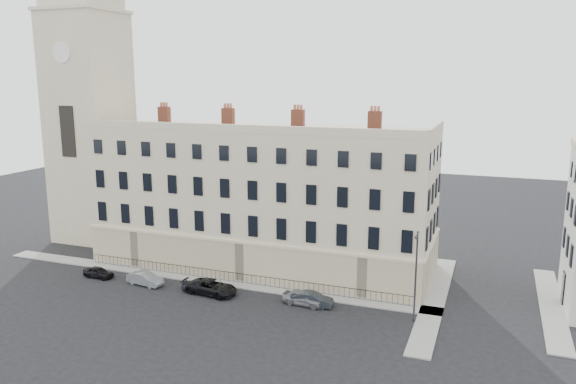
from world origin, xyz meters
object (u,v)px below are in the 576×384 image
(streetlamp, at_px, (416,273))
(car_c, at_px, (201,287))
(car_f, at_px, (312,299))
(car_d, at_px, (212,287))
(car_e, at_px, (304,298))
(car_b, at_px, (145,279))
(car_a, at_px, (99,272))

(streetlamp, bearing_deg, car_c, -175.84)
(car_c, bearing_deg, car_f, -85.97)
(car_c, bearing_deg, car_d, -88.34)
(car_e, xyz_separation_m, car_f, (0.82, 0.05, -0.04))
(car_c, bearing_deg, streetlamp, -88.36)
(car_d, xyz_separation_m, car_e, (8.98, 0.65, -0.02))
(car_c, xyz_separation_m, car_d, (1.14, 0.03, 0.12))
(car_c, distance_m, car_d, 1.14)
(car_b, bearing_deg, car_e, -79.26)
(car_b, distance_m, car_f, 17.19)
(car_c, distance_m, car_f, 10.96)
(car_c, distance_m, car_e, 10.14)
(car_a, bearing_deg, car_d, -86.76)
(car_b, distance_m, car_e, 16.37)
(car_d, relative_size, car_f, 1.30)
(car_a, bearing_deg, car_f, -85.22)
(car_e, bearing_deg, streetlamp, -86.31)
(car_d, bearing_deg, car_e, -79.84)
(car_e, height_order, streetlamp, streetlamp)
(car_f, bearing_deg, streetlamp, -93.43)
(car_b, xyz_separation_m, streetlamp, (26.23, 0.63, 3.74))
(car_a, relative_size, car_d, 0.67)
(car_b, relative_size, car_f, 1.02)
(car_d, bearing_deg, streetlamp, -82.55)
(car_a, xyz_separation_m, car_d, (13.09, 0.11, 0.12))
(car_a, height_order, car_c, car_c)
(car_a, distance_m, car_d, 13.09)
(car_b, xyz_separation_m, car_e, (16.35, 0.82, 0.02))
(car_d, relative_size, car_e, 1.27)
(car_c, relative_size, car_e, 1.00)
(car_f, xyz_separation_m, streetlamp, (9.06, -0.23, 3.75))
(streetlamp, bearing_deg, car_f, -178.72)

